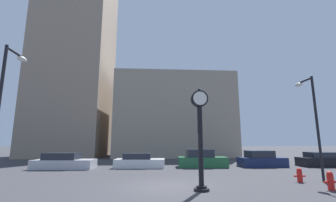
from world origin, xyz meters
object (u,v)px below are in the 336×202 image
at_px(car_navy, 261,160).
at_px(fire_hydrant_near, 330,181).
at_px(car_silver, 64,162).
at_px(car_black, 324,160).
at_px(car_green, 202,160).
at_px(street_lamp_right, 311,110).
at_px(street_lamp_left, 6,94).
at_px(car_white, 139,161).
at_px(fire_hydrant_far, 300,175).
at_px(street_clock, 200,129).

xyz_separation_m(car_navy, fire_hydrant_near, (-1.49, -9.63, -0.16)).
bearing_deg(car_silver, car_black, 3.64).
distance_m(car_green, street_lamp_right, 9.43).
bearing_deg(car_navy, street_lamp_left, -150.48).
xyz_separation_m(street_lamp_left, street_lamp_right, (15.81, 2.43, -0.23)).
distance_m(car_silver, car_green, 11.43).
height_order(car_white, car_navy, car_navy).
height_order(car_navy, fire_hydrant_far, car_navy).
xyz_separation_m(car_silver, car_black, (22.35, 0.27, -0.00)).
height_order(street_clock, fire_hydrant_far, street_clock).
height_order(car_green, street_lamp_left, street_lamp_left).
xyz_separation_m(car_green, fire_hydrant_near, (3.80, -9.68, -0.21)).
relative_size(street_clock, street_lamp_right, 0.78).
bearing_deg(car_green, car_silver, -174.46).
bearing_deg(fire_hydrant_far, car_green, 116.32).
height_order(street_clock, car_white, street_clock).
xyz_separation_m(fire_hydrant_far, street_lamp_left, (-14.48, -2.05, 3.85)).
bearing_deg(car_white, fire_hydrant_far, -36.49).
bearing_deg(car_black, street_lamp_right, -126.93).
distance_m(street_clock, car_black, 16.05).
relative_size(street_clock, fire_hydrant_far, 6.27).
bearing_deg(fire_hydrant_near, car_navy, 81.20).
distance_m(street_lamp_left, street_lamp_right, 16.00).
xyz_separation_m(car_silver, fire_hydrant_near, (15.22, -9.20, -0.11)).
bearing_deg(street_clock, fire_hydrant_near, -2.67).
xyz_separation_m(car_navy, street_lamp_left, (-16.02, -9.58, 3.65)).
height_order(car_navy, street_lamp_right, street_lamp_right).
height_order(car_black, street_lamp_right, street_lamp_right).
xyz_separation_m(street_clock, car_silver, (-9.38, 8.93, -2.18)).
bearing_deg(car_black, car_white, -177.59).
distance_m(car_silver, street_lamp_left, 9.90).
bearing_deg(car_silver, car_white, 6.93).
relative_size(car_green, car_black, 0.98).
bearing_deg(street_lamp_right, fire_hydrant_near, -117.41).
bearing_deg(street_clock, car_white, 109.46).
bearing_deg(street_lamp_left, street_clock, 1.47).
distance_m(car_white, car_navy, 10.64).
height_order(car_white, car_green, car_green).
height_order(car_black, fire_hydrant_near, car_black).
relative_size(street_clock, car_white, 1.10).
height_order(fire_hydrant_far, street_lamp_left, street_lamp_left).
height_order(street_clock, car_silver, street_clock).
distance_m(car_navy, car_black, 5.64).
bearing_deg(car_black, car_navy, -178.63).
distance_m(car_green, street_lamp_left, 14.86).
xyz_separation_m(car_navy, fire_hydrant_far, (-1.54, -7.52, -0.20)).
height_order(fire_hydrant_near, street_lamp_right, street_lamp_right).
xyz_separation_m(car_black, street_lamp_right, (-5.84, -6.99, 3.47)).
relative_size(car_white, fire_hydrant_far, 5.71).
bearing_deg(street_lamp_left, car_silver, 94.34).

